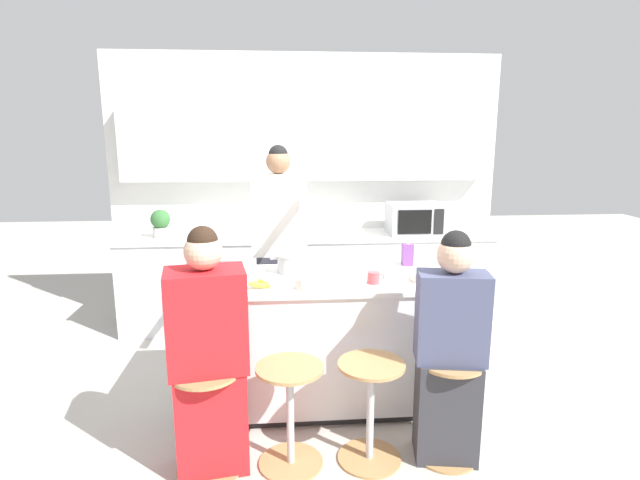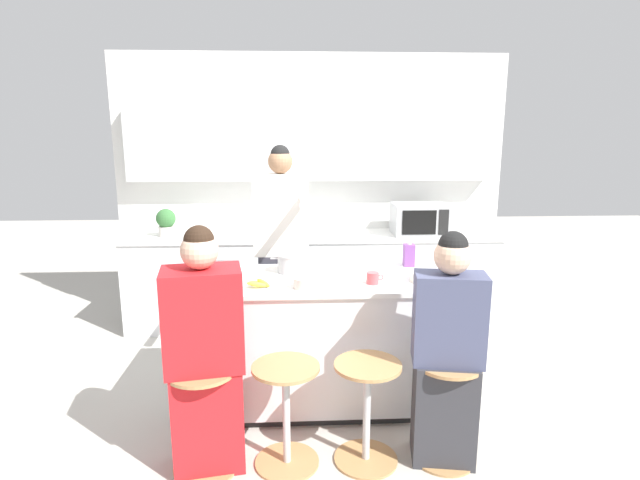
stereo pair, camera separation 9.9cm
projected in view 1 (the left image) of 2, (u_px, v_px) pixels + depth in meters
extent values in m
plane|color=#B2ADA3|center=(321.00, 400.00, 3.65)|extent=(16.00, 16.00, 0.00)
cube|color=silver|center=(306.00, 189.00, 5.18)|extent=(3.96, 0.06, 2.70)
cube|color=silver|center=(307.00, 143.00, 4.98)|extent=(3.64, 0.16, 0.75)
cube|color=silver|center=(309.00, 281.00, 5.05)|extent=(3.64, 0.58, 0.90)
cube|color=silver|center=(308.00, 236.00, 4.95)|extent=(3.67, 0.61, 0.03)
cube|color=black|center=(321.00, 397.00, 3.65)|extent=(1.64, 0.64, 0.06)
cube|color=silver|center=(321.00, 339.00, 3.55)|extent=(1.72, 0.72, 0.85)
cube|color=silver|center=(321.00, 280.00, 3.46)|extent=(1.76, 0.76, 0.03)
cylinder|color=tan|center=(210.00, 468.00, 2.90)|extent=(0.38, 0.38, 0.01)
cylinder|color=#B7BABC|center=(208.00, 422.00, 2.84)|extent=(0.04, 0.04, 0.59)
cylinder|color=tan|center=(205.00, 373.00, 2.77)|extent=(0.39, 0.39, 0.02)
cylinder|color=tan|center=(291.00, 462.00, 2.95)|extent=(0.38, 0.38, 0.01)
cylinder|color=#B7BABC|center=(290.00, 417.00, 2.89)|extent=(0.04, 0.04, 0.59)
cylinder|color=tan|center=(290.00, 368.00, 2.83)|extent=(0.39, 0.39, 0.02)
cylinder|color=tan|center=(369.00, 458.00, 2.99)|extent=(0.38, 0.38, 0.01)
cylinder|color=#B7BABC|center=(370.00, 412.00, 2.93)|extent=(0.04, 0.04, 0.59)
cylinder|color=tan|center=(371.00, 365.00, 2.87)|extent=(0.39, 0.39, 0.02)
cylinder|color=tan|center=(446.00, 454.00, 3.03)|extent=(0.38, 0.38, 0.01)
cylinder|color=#B7BABC|center=(448.00, 409.00, 2.97)|extent=(0.04, 0.04, 0.59)
cylinder|color=tan|center=(451.00, 362.00, 2.90)|extent=(0.39, 0.39, 0.02)
cube|color=#383842|center=(281.00, 311.00, 4.09)|extent=(0.36, 0.22, 0.97)
cube|color=silver|center=(279.00, 215.00, 3.92)|extent=(0.43, 0.22, 0.64)
cylinder|color=silver|center=(254.00, 202.00, 3.60)|extent=(0.07, 0.35, 0.07)
cylinder|color=silver|center=(303.00, 202.00, 3.63)|extent=(0.07, 0.35, 0.07)
sphere|color=#936B4C|center=(278.00, 162.00, 3.84)|extent=(0.19, 0.19, 0.19)
sphere|color=black|center=(278.00, 155.00, 3.83)|extent=(0.15, 0.15, 0.15)
cube|color=red|center=(212.00, 419.00, 2.86)|extent=(0.43, 0.33, 0.62)
cube|color=red|center=(207.00, 320.00, 2.74)|extent=(0.47, 0.35, 0.58)
sphere|color=#DBB293|center=(203.00, 251.00, 2.65)|extent=(0.24, 0.24, 0.21)
sphere|color=black|center=(203.00, 241.00, 2.64)|extent=(0.19, 0.19, 0.16)
cube|color=#333338|center=(446.00, 408.00, 2.97)|extent=(0.39, 0.32, 0.62)
cube|color=#474C6B|center=(452.00, 317.00, 2.85)|extent=(0.43, 0.28, 0.53)
sphere|color=#DBB293|center=(455.00, 255.00, 2.77)|extent=(0.24, 0.24, 0.21)
sphere|color=black|center=(456.00, 245.00, 2.76)|extent=(0.19, 0.19, 0.17)
cylinder|color=#B7BABC|center=(291.00, 264.00, 3.57)|extent=(0.19, 0.19, 0.13)
cylinder|color=#B7BABC|center=(291.00, 255.00, 3.56)|extent=(0.21, 0.21, 0.01)
cylinder|color=#B7BABC|center=(274.00, 259.00, 3.56)|extent=(0.05, 0.01, 0.01)
cylinder|color=#B7BABC|center=(308.00, 258.00, 3.58)|extent=(0.05, 0.01, 0.01)
cylinder|color=silver|center=(308.00, 283.00, 3.22)|extent=(0.17, 0.17, 0.07)
cylinder|color=silver|center=(426.00, 276.00, 3.38)|extent=(0.22, 0.22, 0.06)
cylinder|color=#DB4C51|center=(373.00, 278.00, 3.32)|extent=(0.08, 0.08, 0.08)
torus|color=#DB4C51|center=(381.00, 277.00, 3.32)|extent=(0.04, 0.01, 0.04)
ellipsoid|color=yellow|center=(259.00, 285.00, 3.20)|extent=(0.13, 0.05, 0.06)
ellipsoid|color=yellow|center=(254.00, 283.00, 3.23)|extent=(0.10, 0.12, 0.06)
ellipsoid|color=yellow|center=(265.00, 283.00, 3.24)|extent=(0.11, 0.12, 0.06)
cube|color=#7A428E|center=(407.00, 255.00, 3.76)|extent=(0.08, 0.08, 0.17)
cylinder|color=white|center=(408.00, 243.00, 3.74)|extent=(0.03, 0.03, 0.02)
cube|color=#B2B5B7|center=(414.00, 219.00, 4.97)|extent=(0.53, 0.38, 0.31)
cube|color=black|center=(415.00, 222.00, 4.78)|extent=(0.33, 0.01, 0.23)
cube|color=black|center=(439.00, 222.00, 4.79)|extent=(0.09, 0.01, 0.24)
cylinder|color=beige|center=(161.00, 232.00, 4.82)|extent=(0.15, 0.15, 0.10)
sphere|color=#336633|center=(160.00, 219.00, 4.80)|extent=(0.19, 0.19, 0.19)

